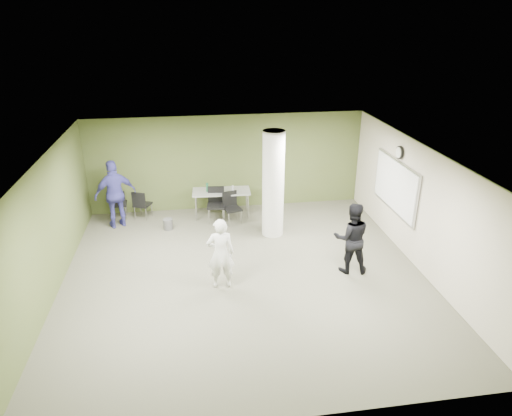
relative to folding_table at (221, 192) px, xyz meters
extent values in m
plane|color=#4D4E3D|center=(0.25, -3.36, -0.72)|extent=(8.00, 8.00, 0.00)
plane|color=white|center=(0.25, -3.36, 2.08)|extent=(8.00, 8.00, 0.00)
cube|color=#4C5829|center=(0.25, 0.64, 0.68)|extent=(8.00, 2.80, 0.02)
cube|color=#4C5829|center=(-3.75, -3.36, 0.68)|extent=(0.02, 8.00, 2.80)
cube|color=#C0B69F|center=(4.25, -3.36, 0.68)|extent=(0.02, 8.00, 2.80)
cylinder|color=silver|center=(1.25, -1.36, 0.68)|extent=(0.56, 0.56, 2.80)
cube|color=silver|center=(4.18, -2.16, 0.78)|extent=(0.04, 2.30, 1.30)
cube|color=white|center=(4.15, -2.16, 0.78)|extent=(0.02, 2.20, 1.20)
cylinder|color=black|center=(4.18, -2.16, 1.63)|extent=(0.05, 0.32, 0.32)
cylinder|color=white|center=(4.15, -2.16, 1.63)|extent=(0.02, 0.26, 0.26)
cube|color=gray|center=(0.01, 0.00, 0.03)|extent=(1.66, 0.79, 0.04)
cylinder|color=silver|center=(-0.74, -0.25, -0.36)|extent=(0.04, 0.04, 0.73)
cylinder|color=silver|center=(0.72, -0.32, -0.36)|extent=(0.04, 0.04, 0.73)
cylinder|color=silver|center=(-0.71, 0.32, -0.36)|extent=(0.04, 0.04, 0.73)
cylinder|color=silver|center=(0.75, 0.25, -0.36)|extent=(0.04, 0.04, 0.73)
cylinder|color=#1D5736|center=(-0.39, 0.00, 0.17)|extent=(0.07, 0.07, 0.25)
cylinder|color=#B2B2B7|center=(0.32, -0.11, 0.14)|extent=(0.06, 0.06, 0.18)
cylinder|color=#4C4C4C|center=(-1.52, -0.68, -0.58)|extent=(0.26, 0.26, 0.30)
cube|color=black|center=(-2.91, 0.29, -0.29)|extent=(0.46, 0.46, 0.05)
cube|color=black|center=(-2.90, 0.09, -0.06)|extent=(0.42, 0.06, 0.43)
cylinder|color=silver|center=(-2.73, 0.48, -0.52)|extent=(0.02, 0.02, 0.41)
cylinder|color=silver|center=(-3.10, 0.46, -0.52)|extent=(0.02, 0.02, 0.41)
cylinder|color=silver|center=(-2.71, 0.12, -0.52)|extent=(0.02, 0.02, 0.41)
cylinder|color=silver|center=(-3.08, 0.10, -0.52)|extent=(0.02, 0.02, 0.41)
cube|color=black|center=(-2.23, 0.18, -0.31)|extent=(0.56, 0.56, 0.05)
cube|color=black|center=(-2.31, 0.00, -0.08)|extent=(0.39, 0.19, 0.42)
cylinder|color=silver|center=(-2.00, 0.27, -0.53)|extent=(0.02, 0.02, 0.40)
cylinder|color=silver|center=(-2.33, 0.41, -0.53)|extent=(0.02, 0.02, 0.40)
cylinder|color=silver|center=(-2.14, -0.05, -0.53)|extent=(0.02, 0.02, 0.40)
cylinder|color=silver|center=(-2.46, 0.08, -0.53)|extent=(0.02, 0.02, 0.40)
cube|color=black|center=(-0.18, -0.35, -0.25)|extent=(0.53, 0.53, 0.05)
cube|color=black|center=(-0.15, -0.13, 0.01)|extent=(0.46, 0.09, 0.47)
cylinder|color=silver|center=(-0.40, -0.53, -0.50)|extent=(0.02, 0.02, 0.45)
cylinder|color=silver|center=(-0.01, -0.57, -0.50)|extent=(0.02, 0.02, 0.45)
cylinder|color=silver|center=(-0.35, -0.13, -0.50)|extent=(0.02, 0.02, 0.45)
cylinder|color=silver|center=(0.04, -0.18, -0.50)|extent=(0.02, 0.02, 0.45)
cube|color=black|center=(0.26, -0.55, -0.29)|extent=(0.55, 0.55, 0.05)
cube|color=black|center=(0.20, -0.36, -0.05)|extent=(0.42, 0.15, 0.43)
cylinder|color=silver|center=(0.14, -0.78, -0.52)|extent=(0.02, 0.02, 0.41)
cylinder|color=silver|center=(0.49, -0.68, -0.52)|extent=(0.02, 0.02, 0.41)
cylinder|color=silver|center=(0.03, -0.43, -0.52)|extent=(0.02, 0.02, 0.41)
cylinder|color=silver|center=(0.38, -0.33, -0.52)|extent=(0.02, 0.02, 0.41)
imported|color=silver|center=(-0.30, -3.71, 0.07)|extent=(0.59, 0.39, 1.59)
imported|color=black|center=(2.63, -3.49, 0.11)|extent=(0.90, 0.75, 1.66)
imported|color=#3E3C94|center=(-2.87, -0.27, 0.22)|extent=(1.20, 0.84, 1.89)
camera|label=1|loc=(-0.81, -12.11, 4.73)|focal=32.00mm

